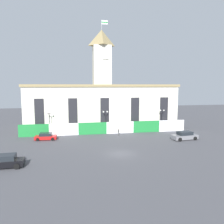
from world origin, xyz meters
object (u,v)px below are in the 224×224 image
street_lamp_center (162,115)px  car_black_suv (5,162)px  car_red_sedan (46,137)px  car_gray_pickup (185,136)px  street_lamp_left (49,119)px  pedestrian (119,132)px  street_lamp_far_right (105,117)px

street_lamp_center → car_black_suv: street_lamp_center is taller
car_red_sedan → car_gray_pickup: (28.57, -5.10, 0.14)m
street_lamp_left → car_black_suv: size_ratio=1.05×
car_gray_pickup → car_black_suv: (-32.26, -9.96, 0.02)m
car_black_suv → pedestrian: (19.39, 16.03, 0.07)m
street_lamp_far_right → car_red_sedan: bearing=-160.5°
car_red_sedan → car_black_suv: size_ratio=0.91×
street_lamp_center → pedestrian: 12.82m
car_gray_pickup → car_black_suv: size_ratio=1.11×
street_lamp_far_right → car_red_sedan: 14.41m
street_lamp_center → car_red_sedan: 28.20m
street_lamp_left → pedestrian: 16.10m
car_black_suv → car_gray_pickup: bearing=15.6°
car_red_sedan → street_lamp_left: bearing=-90.8°
street_lamp_left → car_gray_pickup: street_lamp_left is taller
car_red_sedan → pedestrian: size_ratio=2.72×
street_lamp_far_right → pedestrian: street_lamp_far_right is taller
street_lamp_far_right → car_gray_pickup: street_lamp_far_right is taller
car_red_sedan → car_black_suv: 15.50m
car_black_suv → pedestrian: bearing=38.0°
street_lamp_far_right → car_gray_pickup: 18.41m
street_lamp_far_right → street_lamp_center: size_ratio=0.99×
car_black_suv → pedestrian: car_black_suv is taller
car_red_sedan → car_black_suv: car_black_suv is taller
car_black_suv → pedestrian: size_ratio=3.00×
street_lamp_center → street_lamp_left: bearing=180.0°
car_red_sedan → car_black_suv: (-3.69, -15.05, 0.16)m
street_lamp_left → car_black_suv: 20.36m
street_lamp_left → street_lamp_center: 27.31m
car_red_sedan → car_gray_pickup: size_ratio=0.82×
street_lamp_far_right → street_lamp_left: bearing=180.0°
street_lamp_left → car_red_sedan: 5.63m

